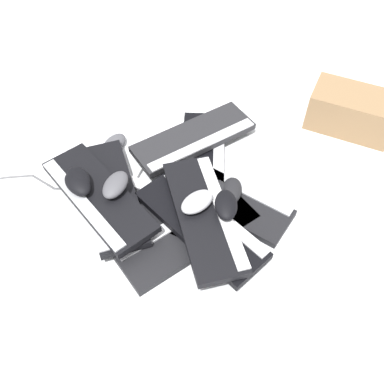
{
  "coord_description": "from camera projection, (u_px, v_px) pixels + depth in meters",
  "views": [
    {
      "loc": [
        -0.14,
        0.88,
        1.1
      ],
      "look_at": [
        0.08,
        0.07,
        0.04
      ],
      "focal_mm": 40.0,
      "sensor_mm": 36.0,
      "label": 1
    }
  ],
  "objects": [
    {
      "name": "keyboard_5",
      "position": [
        110.0,
        194.0,
        1.35
      ],
      "size": [
        0.37,
        0.45,
        0.03
      ],
      "color": "black",
      "rests_on": "keyboard_0"
    },
    {
      "name": "keyboard_3",
      "position": [
        203.0,
        157.0,
        1.49
      ],
      "size": [
        0.24,
        0.46,
        0.03
      ],
      "color": "black",
      "rests_on": "ground"
    },
    {
      "name": "keyboard_2",
      "position": [
        225.0,
        197.0,
        1.38
      ],
      "size": [
        0.46,
        0.29,
        0.03
      ],
      "color": "black",
      "rests_on": "ground"
    },
    {
      "name": "cardboard_box",
      "position": [
        352.0,
        111.0,
        1.55
      ],
      "size": [
        0.32,
        0.22,
        0.14
      ],
      "primitive_type": "cube",
      "rotation": [
        0.0,
        0.0,
        6.11
      ],
      "color": "olive",
      "rests_on": "ground"
    },
    {
      "name": "keyboard_4",
      "position": [
        201.0,
        223.0,
        1.28
      ],
      "size": [
        0.45,
        0.36,
        0.03
      ],
      "color": "black",
      "rests_on": "keyboard_1"
    },
    {
      "name": "keyboard_6",
      "position": [
        98.0,
        196.0,
        1.31
      ],
      "size": [
        0.45,
        0.38,
        0.03
      ],
      "color": "black",
      "rests_on": "keyboard_5"
    },
    {
      "name": "mouse_7",
      "position": [
        211.0,
        188.0,
        1.36
      ],
      "size": [
        0.12,
        0.09,
        0.04
      ],
      "primitive_type": "ellipsoid",
      "rotation": [
        0.0,
        0.0,
        0.19
      ],
      "color": "black",
      "rests_on": "keyboard_2"
    },
    {
      "name": "keyboard_7",
      "position": [
        204.0,
        215.0,
        1.26
      ],
      "size": [
        0.35,
        0.46,
        0.03
      ],
      "color": "black",
      "rests_on": "keyboard_4"
    },
    {
      "name": "ground_plane",
      "position": [
        220.0,
        190.0,
        1.41
      ],
      "size": [
        3.2,
        3.2,
        0.0
      ],
      "primitive_type": "plane",
      "color": "white"
    },
    {
      "name": "cable_0",
      "position": [
        79.0,
        178.0,
        1.44
      ],
      "size": [
        0.53,
        0.31,
        0.01
      ],
      "color": "#59595B",
      "rests_on": "ground"
    },
    {
      "name": "mouse_6",
      "position": [
        197.0,
        202.0,
        1.25
      ],
      "size": [
        0.12,
        0.13,
        0.04
      ],
      "primitive_type": "ellipsoid",
      "rotation": [
        0.0,
        0.0,
        4.11
      ],
      "color": "#B7B7BC",
      "rests_on": "keyboard_7"
    },
    {
      "name": "mouse_5",
      "position": [
        78.0,
        183.0,
        1.29
      ],
      "size": [
        0.13,
        0.12,
        0.04
      ],
      "primitive_type": "ellipsoid",
      "rotation": [
        0.0,
        0.0,
        5.65
      ],
      "color": "black",
      "rests_on": "keyboard_6"
    },
    {
      "name": "mouse_4",
      "position": [
        115.0,
        185.0,
        1.29
      ],
      "size": [
        0.08,
        0.12,
        0.04
      ],
      "primitive_type": "ellipsoid",
      "rotation": [
        0.0,
        0.0,
        4.6
      ],
      "color": "#4C4C51",
      "rests_on": "keyboard_6"
    },
    {
      "name": "keyboard_1",
      "position": [
        188.0,
        236.0,
        1.29
      ],
      "size": [
        0.4,
        0.44,
        0.03
      ],
      "color": "black",
      "rests_on": "ground"
    },
    {
      "name": "keyboard_8",
      "position": [
        194.0,
        138.0,
        1.51
      ],
      "size": [
        0.41,
        0.43,
        0.03
      ],
      "color": "#232326",
      "rests_on": "keyboard_3"
    },
    {
      "name": "mouse_3",
      "position": [
        79.0,
        179.0,
        1.3
      ],
      "size": [
        0.12,
        0.12,
        0.04
      ],
      "primitive_type": "ellipsoid",
      "rotation": [
        0.0,
        0.0,
        5.5
      ],
      "color": "black",
      "rests_on": "keyboard_6"
    },
    {
      "name": "mouse_0",
      "position": [
        114.0,
        144.0,
        1.52
      ],
      "size": [
        0.09,
        0.12,
        0.04
      ],
      "primitive_type": "ellipsoid",
      "rotation": [
        0.0,
        0.0,
        4.46
      ],
      "color": "#4C4C51",
      "rests_on": "ground"
    },
    {
      "name": "mouse_2",
      "position": [
        231.0,
        191.0,
        1.35
      ],
      "size": [
        0.07,
        0.11,
        0.04
      ],
      "primitive_type": "ellipsoid",
      "rotation": [
        0.0,
        0.0,
        1.62
      ],
      "color": "black",
      "rests_on": "keyboard_2"
    },
    {
      "name": "mouse_1",
      "position": [
        226.0,
        205.0,
        1.24
      ],
      "size": [
        0.09,
        0.12,
        0.04
      ],
      "primitive_type": "ellipsoid",
      "rotation": [
        0.0,
        0.0,
        4.97
      ],
      "color": "black",
      "rests_on": "keyboard_7"
    },
    {
      "name": "keyboard_0",
      "position": [
        140.0,
        201.0,
        1.37
      ],
      "size": [
        0.46,
        0.22,
        0.03
      ],
      "color": "black",
      "rests_on": "ground"
    }
  ]
}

